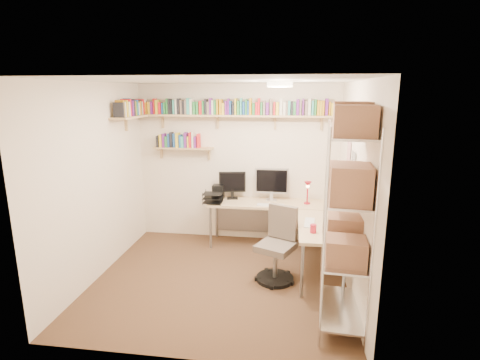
% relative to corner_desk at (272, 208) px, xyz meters
% --- Properties ---
extents(ground, '(3.20, 3.20, 0.00)m').
position_rel_corner_desk_xyz_m(ground, '(-0.60, -0.98, -0.70)').
color(ground, '#4C2E20').
rests_on(ground, ground).
extents(room_shell, '(3.24, 3.04, 2.52)m').
position_rel_corner_desk_xyz_m(room_shell, '(-0.60, -0.98, 0.85)').
color(room_shell, beige).
rests_on(room_shell, ground).
extents(wall_shelves, '(3.12, 1.09, 0.80)m').
position_rel_corner_desk_xyz_m(wall_shelves, '(-1.04, 0.31, 1.33)').
color(wall_shelves, tan).
rests_on(wall_shelves, ground).
extents(corner_desk, '(2.01, 1.84, 1.22)m').
position_rel_corner_desk_xyz_m(corner_desk, '(0.00, 0.00, 0.00)').
color(corner_desk, '#D4AD8A').
rests_on(corner_desk, ground).
extents(office_chair, '(0.56, 0.57, 0.96)m').
position_rel_corner_desk_xyz_m(office_chair, '(0.12, -0.85, -0.29)').
color(office_chair, black).
rests_on(office_chair, ground).
extents(wire_rack, '(0.52, 0.94, 2.28)m').
position_rel_corner_desk_xyz_m(wire_rack, '(0.82, -1.71, 0.79)').
color(wire_rack, silver).
rests_on(wire_rack, ground).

